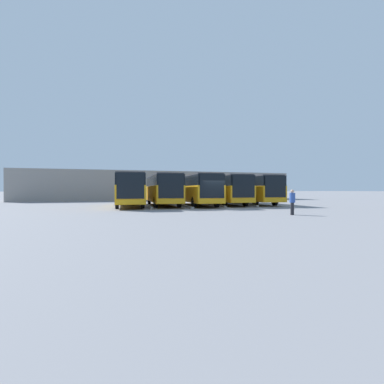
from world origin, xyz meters
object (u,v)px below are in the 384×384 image
bus_4 (129,189)px  bus_0 (251,189)px  bus_3 (163,189)px  pedestrian (292,201)px  bus_2 (197,189)px  bus_1 (224,189)px

bus_4 → bus_0: bearing=-172.9°
bus_0 → bus_3: size_ratio=1.00×
bus_0 → bus_3: same height
bus_4 → pedestrian: bearing=129.6°
bus_0 → bus_4: size_ratio=1.00×
pedestrian → bus_2: bearing=-121.3°
bus_2 → bus_0: bearing=-167.7°
bus_2 → bus_1: bearing=-161.7°
pedestrian → bus_4: bearing=-96.6°
bus_0 → bus_1: (3.52, 0.09, 0.00)m
bus_0 → bus_4: same height
bus_0 → bus_2: 7.11m
bus_3 → pedestrian: 15.15m
bus_0 → bus_3: 10.57m
bus_2 → bus_4: same height
bus_2 → bus_4: 7.05m
bus_0 → bus_3: (10.57, 0.20, 0.00)m
bus_0 → pedestrian: bearing=76.4°
bus_1 → bus_4: same height
bus_2 → pedestrian: 13.42m
bus_4 → bus_2: bearing=-178.0°
bus_3 → bus_2: bearing=172.7°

